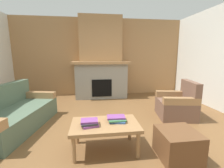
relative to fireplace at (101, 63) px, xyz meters
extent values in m
plane|color=brown|center=(0.00, -2.62, -1.16)|extent=(9.00, 9.00, 0.00)
cube|color=#A87A4C|center=(0.00, 0.38, 0.19)|extent=(6.00, 0.12, 2.70)
cube|color=gray|center=(0.00, -0.03, -0.59)|extent=(1.70, 0.70, 1.15)
cube|color=black|center=(0.00, -0.36, -0.78)|extent=(0.64, 0.08, 0.56)
cube|color=#A87A4C|center=(0.00, -0.08, 0.03)|extent=(1.90, 0.82, 0.08)
cube|color=#A87A4C|center=(0.00, 0.07, 0.80)|extent=(1.40, 0.50, 1.47)
cube|color=#4C604C|center=(-1.79, -2.23, -0.96)|extent=(1.17, 1.93, 0.40)
cube|color=#997047|center=(-1.63, -1.42, -0.69)|extent=(0.86, 0.32, 0.15)
cube|color=brown|center=(1.60, -2.07, -0.96)|extent=(0.88, 0.88, 0.40)
cube|color=brown|center=(1.91, -2.12, -0.54)|extent=(0.27, 0.77, 0.45)
cube|color=#997047|center=(1.66, -1.76, -0.69)|extent=(0.77, 0.27, 0.15)
cube|color=#997047|center=(1.55, -2.37, -0.69)|extent=(0.77, 0.27, 0.15)
cube|color=#997047|center=(-0.13, -3.14, -0.76)|extent=(1.00, 0.60, 0.05)
cylinder|color=#997047|center=(-0.57, -3.38, -0.97)|extent=(0.06, 0.06, 0.38)
cylinder|color=#997047|center=(0.31, -3.38, -0.97)|extent=(0.06, 0.06, 0.38)
cylinder|color=#997047|center=(-0.57, -2.90, -0.97)|extent=(0.06, 0.06, 0.38)
cylinder|color=#997047|center=(0.31, -2.90, -0.97)|extent=(0.06, 0.06, 0.38)
cube|color=brown|center=(0.86, -3.45, -0.96)|extent=(0.52, 0.52, 0.40)
cube|color=#7A3D84|center=(-0.35, -3.20, -0.72)|extent=(0.25, 0.22, 0.03)
cube|color=#2D2D33|center=(-0.37, -3.21, -0.69)|extent=(0.24, 0.18, 0.03)
cube|color=#7A3D84|center=(-0.36, -3.18, -0.66)|extent=(0.24, 0.18, 0.03)
cube|color=#335699|center=(0.06, -3.10, -0.72)|extent=(0.28, 0.24, 0.03)
cube|color=#3D7F4C|center=(0.05, -3.09, -0.70)|extent=(0.26, 0.21, 0.02)
cube|color=#7A3D84|center=(0.04, -3.07, -0.67)|extent=(0.28, 0.19, 0.03)
camera|label=1|loc=(-0.31, -5.28, 0.26)|focal=24.71mm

